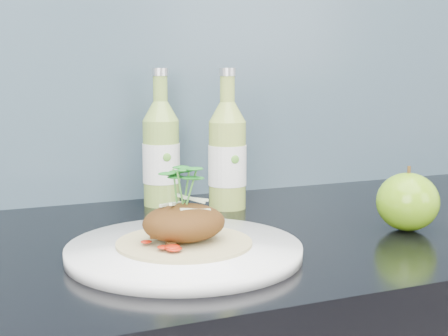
{
  "coord_description": "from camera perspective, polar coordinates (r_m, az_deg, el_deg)",
  "views": [
    {
      "loc": [
        -0.37,
        0.88,
        1.13
      ],
      "look_at": [
        -0.04,
        1.66,
        1.0
      ],
      "focal_mm": 50.0,
      "sensor_mm": 36.0,
      "label": 1
    }
  ],
  "objects": [
    {
      "name": "subway_backsplash",
      "position": [
        1.17,
        -4.81,
        14.57
      ],
      "size": [
        4.0,
        0.02,
        0.7
      ],
      "primitive_type": "cube",
      "color": "#6F95AE",
      "rests_on": "kitchen_counter"
    },
    {
      "name": "dinner_plate",
      "position": [
        0.79,
        -3.65,
        -7.53
      ],
      "size": [
        0.37,
        0.37,
        0.02
      ],
      "color": "white",
      "rests_on": "kitchen_counter"
    },
    {
      "name": "cider_bottle_right",
      "position": [
        1.06,
        0.31,
        1.13
      ],
      "size": [
        0.07,
        0.07,
        0.24
      ],
      "rotation": [
        0.0,
        0.0,
        0.12
      ],
      "color": "#93AC47",
      "rests_on": "kitchen_counter"
    },
    {
      "name": "cider_bottle_left",
      "position": [
        1.09,
        -5.76,
        1.3
      ],
      "size": [
        0.08,
        0.08,
        0.24
      ],
      "rotation": [
        0.0,
        0.0,
        -0.4
      ],
      "color": "#84A545",
      "rests_on": "kitchen_counter"
    },
    {
      "name": "green_apple",
      "position": [
        0.95,
        16.44,
        -2.98
      ],
      "size": [
        0.12,
        0.12,
        0.1
      ],
      "rotation": [
        0.0,
        0.0,
        -0.37
      ],
      "color": "#619510",
      "rests_on": "kitchen_counter"
    },
    {
      "name": "pork_taco",
      "position": [
        0.78,
        -3.68,
        -4.89
      ],
      "size": [
        0.17,
        0.17,
        0.1
      ],
      "color": "tan",
      "rests_on": "dinner_plate"
    }
  ]
}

